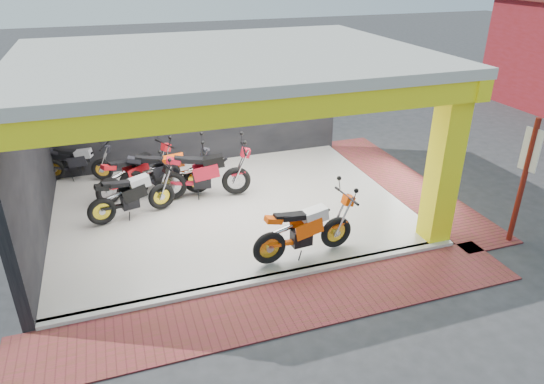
% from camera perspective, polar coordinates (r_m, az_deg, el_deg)
% --- Properties ---
extents(ground, '(80.00, 80.00, 0.00)m').
position_cam_1_polar(ground, '(10.00, -2.15, -7.15)').
color(ground, '#2D2D30').
rests_on(ground, ground).
extents(showroom_floor, '(8.00, 6.00, 0.10)m').
position_cam_1_polar(showroom_floor, '(11.65, -5.01, -1.84)').
color(showroom_floor, white).
rests_on(showroom_floor, ground).
extents(showroom_ceiling, '(8.40, 6.40, 0.20)m').
position_cam_1_polar(showroom_ceiling, '(10.49, -5.77, 15.61)').
color(showroom_ceiling, beige).
rests_on(showroom_ceiling, corner_column).
extents(back_wall, '(8.20, 0.20, 3.50)m').
position_cam_1_polar(back_wall, '(13.86, -8.49, 10.12)').
color(back_wall, black).
rests_on(back_wall, ground).
extents(left_wall, '(0.20, 6.20, 3.50)m').
position_cam_1_polar(left_wall, '(10.85, -26.87, 3.07)').
color(left_wall, black).
rests_on(left_wall, ground).
extents(corner_column, '(0.50, 0.50, 3.50)m').
position_cam_1_polar(corner_column, '(10.21, 19.61, 3.08)').
color(corner_column, '#FFF215').
rests_on(corner_column, ground).
extents(header_beam_front, '(8.40, 0.30, 0.40)m').
position_cam_1_polar(header_beam_front, '(7.74, -0.37, 9.77)').
color(header_beam_front, '#FFF215').
rests_on(header_beam_front, corner_column).
extents(header_beam_right, '(0.30, 6.40, 0.40)m').
position_cam_1_polar(header_beam_right, '(12.08, 13.73, 14.93)').
color(header_beam_right, '#FFF215').
rests_on(header_beam_right, corner_column).
extents(floor_kerb, '(8.00, 0.20, 0.10)m').
position_cam_1_polar(floor_kerb, '(9.17, -0.27, -10.18)').
color(floor_kerb, white).
rests_on(floor_kerb, ground).
extents(paver_front, '(9.00, 1.40, 0.03)m').
position_cam_1_polar(paver_front, '(8.61, 1.42, -13.26)').
color(paver_front, maroon).
rests_on(paver_front, ground).
extents(paver_right, '(1.40, 7.00, 0.03)m').
position_cam_1_polar(paver_right, '(13.48, 15.18, 1.14)').
color(paver_right, maroon).
rests_on(paver_right, ground).
extents(signpost, '(0.11, 0.38, 2.72)m').
position_cam_1_polar(signpost, '(10.93, 27.55, 1.58)').
color(signpost, maroon).
rests_on(signpost, ground).
extents(moto_hero, '(2.32, 1.02, 1.38)m').
position_cam_1_polar(moto_hero, '(9.70, 7.65, -3.06)').
color(moto_hero, '#FF530A').
rests_on(moto_hero, showroom_floor).
extents(moto_row_a, '(2.25, 1.27, 1.30)m').
position_cam_1_polar(moto_row_a, '(11.43, -13.02, 0.88)').
color(moto_row_a, black).
rests_on(moto_row_a, showroom_floor).
extents(moto_row_b, '(2.51, 1.25, 1.47)m').
position_cam_1_polar(moto_row_b, '(11.84, -4.28, 2.87)').
color(moto_row_b, red).
rests_on(moto_row_b, showroom_floor).
extents(moto_row_c, '(2.46, 1.22, 1.44)m').
position_cam_1_polar(moto_row_c, '(12.04, -8.92, 2.94)').
color(moto_row_c, black).
rests_on(moto_row_c, showroom_floor).
extents(moto_row_d, '(2.36, 1.70, 1.36)m').
position_cam_1_polar(moto_row_d, '(12.60, -13.08, 3.43)').
color(moto_row_d, red).
rests_on(moto_row_d, showroom_floor).
extents(moto_row_e, '(2.08, 1.34, 1.19)m').
position_cam_1_polar(moto_row_e, '(13.43, -19.49, 3.61)').
color(moto_row_e, black).
rests_on(moto_row_e, showroom_floor).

